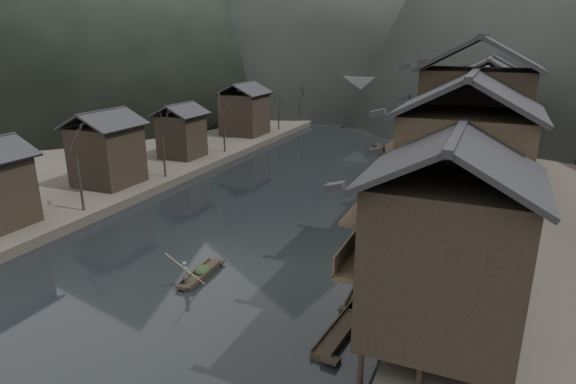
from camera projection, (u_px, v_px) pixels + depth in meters
The scene contains 12 objects.
water at pixel (221, 258), 38.21m from camera, with size 300.00×300.00×0.00m, color black.
left_bank at pixel (169, 132), 86.25m from camera, with size 40.00×200.00×1.20m, color #2D2823.
stilt_houses at pixel (479, 123), 45.30m from camera, with size 9.00×67.60×17.08m.
left_houses at pixel (163, 128), 61.83m from camera, with size 8.10×53.20×8.73m.
bare_trees at pixel (201, 119), 63.45m from camera, with size 3.98×72.49×7.96m.
moored_sampans at pixel (426, 184), 56.87m from camera, with size 3.27×73.48×0.47m.
midriver_boats at pixel (379, 134), 86.39m from camera, with size 16.61×38.91×0.45m.
stone_bridge at pixel (401, 96), 99.50m from camera, with size 40.00×6.00×9.00m.
hero_sampan at pixel (201, 274), 35.18m from camera, with size 1.28×5.01×0.44m.
cargo_heap at pixel (203, 266), 35.20m from camera, with size 1.10×1.43×0.66m, color black.
boatman at pixel (185, 270), 33.36m from camera, with size 0.64×0.42×1.77m, color #4C4D4F.
bamboo_pole at pixel (185, 237), 32.51m from camera, with size 0.06×0.06×4.31m, color #8C7A51.
Camera 1 is at (18.78, -29.75, 16.68)m, focal length 30.00 mm.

